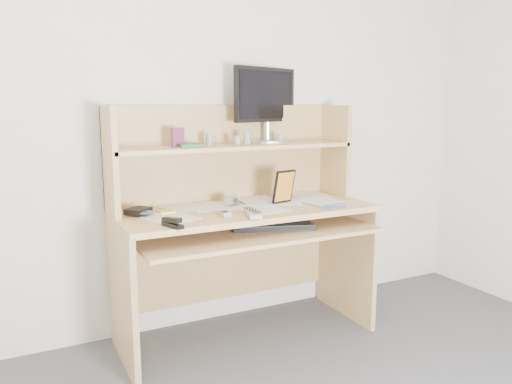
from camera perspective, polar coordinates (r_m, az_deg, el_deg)
name	(u,v)px	position (r m, az deg, el deg)	size (l,w,h in m)	color
back_wall	(222,114)	(2.96, -3.90, 8.90)	(3.60, 0.04, 2.50)	silver
desk	(240,214)	(2.81, -1.87, -2.58)	(1.40, 0.70, 1.30)	tan
paper_clutter	(246,207)	(2.72, -1.17, -1.70)	(1.32, 0.54, 0.01)	white
keyboard	(272,226)	(2.67, 1.90, -3.88)	(0.46, 0.29, 0.03)	black
tv_remote	(253,213)	(2.51, -0.37, -2.40)	(0.06, 0.21, 0.02)	#ABAAA5
flip_phone	(224,213)	(2.52, -3.64, -2.37)	(0.04, 0.08, 0.02)	#AFAFB1
stapler	(172,222)	(2.31, -9.53, -3.39)	(0.04, 0.13, 0.04)	black
wallet	(138,211)	(2.60, -13.32, -2.12)	(0.12, 0.10, 0.03)	black
sticky_note_pad	(166,212)	(2.63, -10.24, -2.22)	(0.08, 0.08, 0.01)	gold
digital_camera	(231,200)	(2.77, -2.84, -0.94)	(0.08, 0.03, 0.05)	#B2B2B5
game_case	(284,187)	(2.80, 3.20, 0.63)	(0.13, 0.01, 0.19)	black
blue_pen	(334,207)	(2.71, 8.89, -1.72)	(0.01, 0.01, 0.16)	blue
card_box	(178,137)	(2.70, -8.96, 6.19)	(0.07, 0.02, 0.10)	maroon
shelf_book	(189,145)	(2.70, -7.68, 5.33)	(0.12, 0.16, 0.02)	#2F7750
chip_stack_a	(238,141)	(2.78, -2.12, 5.90)	(0.04, 0.04, 0.05)	black
chip_stack_b	(210,140)	(2.77, -5.33, 5.99)	(0.04, 0.04, 0.07)	white
chip_stack_c	(280,138)	(2.94, 2.81, 6.14)	(0.04, 0.04, 0.05)	black
chip_stack_d	(247,138)	(2.80, -1.04, 6.15)	(0.04, 0.04, 0.07)	silver
monitor	(266,103)	(2.99, 1.17, 10.16)	(0.48, 0.26, 0.44)	#B0B0B5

